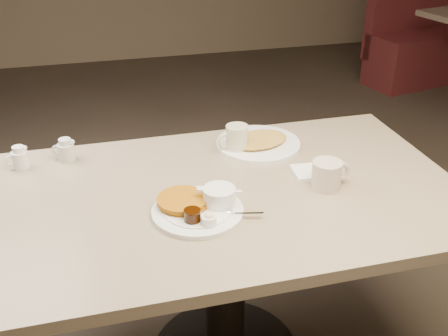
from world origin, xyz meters
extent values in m
cube|color=tan|center=(0.00, 0.00, 0.73)|extent=(1.50, 0.90, 0.04)
cylinder|color=black|center=(0.00, 0.00, 0.38)|extent=(0.14, 0.14, 0.69)
cylinder|color=white|center=(-0.11, -0.11, 0.76)|extent=(0.35, 0.35, 0.01)
cylinder|color=white|center=(-0.11, -0.11, 0.77)|extent=(0.26, 0.26, 0.00)
cylinder|color=#B06A0C|center=(-0.15, -0.07, 0.77)|extent=(0.20, 0.20, 0.01)
cylinder|color=#B06A0C|center=(-0.15, -0.07, 0.78)|extent=(0.19, 0.19, 0.01)
cylinder|color=white|center=(-0.05, -0.10, 0.79)|extent=(0.12, 0.12, 0.05)
cube|color=white|center=(-0.10, -0.08, 0.81)|extent=(0.02, 0.02, 0.01)
cube|color=white|center=(0.01, -0.12, 0.81)|extent=(0.02, 0.02, 0.01)
ellipsoid|color=white|center=(-0.05, -0.09, 0.81)|extent=(0.05, 0.05, 0.03)
ellipsoid|color=white|center=(-0.03, -0.11, 0.81)|extent=(0.05, 0.05, 0.02)
cylinder|color=black|center=(-0.14, -0.16, 0.78)|extent=(0.06, 0.06, 0.04)
cylinder|color=white|center=(-0.10, -0.19, 0.78)|extent=(0.06, 0.06, 0.03)
ellipsoid|color=#FFF3B4|center=(-0.10, -0.19, 0.79)|extent=(0.03, 0.03, 0.02)
cube|color=white|center=(0.01, -0.17, 0.77)|extent=(0.11, 0.03, 0.00)
ellipsoid|color=white|center=(-0.03, -0.14, 0.77)|extent=(0.04, 0.03, 0.01)
cylinder|color=beige|center=(0.31, -0.06, 0.80)|extent=(0.11, 0.11, 0.09)
cylinder|color=black|center=(0.31, -0.06, 0.83)|extent=(0.09, 0.09, 0.01)
torus|color=beige|center=(0.37, -0.05, 0.80)|extent=(0.07, 0.02, 0.07)
cube|color=white|center=(0.31, 0.02, 0.76)|extent=(0.14, 0.11, 0.02)
cylinder|color=beige|center=(0.11, 0.25, 0.80)|extent=(0.09, 0.09, 0.10)
torus|color=beige|center=(0.06, 0.25, 0.80)|extent=(0.06, 0.02, 0.06)
cylinder|color=white|center=(-0.63, 0.32, 0.78)|extent=(0.06, 0.06, 0.06)
cylinder|color=white|center=(-0.63, 0.32, 0.82)|extent=(0.04, 0.04, 0.02)
cone|color=white|center=(-0.61, 0.33, 0.82)|extent=(0.02, 0.02, 0.02)
torus|color=white|center=(-0.66, 0.31, 0.79)|extent=(0.04, 0.02, 0.04)
cylinder|color=silver|center=(-0.48, 0.34, 0.78)|extent=(0.07, 0.07, 0.06)
cylinder|color=silver|center=(-0.48, 0.34, 0.82)|extent=(0.05, 0.05, 0.02)
cone|color=silver|center=(-0.46, 0.33, 0.82)|extent=(0.02, 0.02, 0.02)
torus|color=silver|center=(-0.51, 0.35, 0.79)|extent=(0.04, 0.02, 0.04)
cylinder|color=white|center=(0.20, 0.28, 0.76)|extent=(0.38, 0.38, 0.01)
ellipsoid|color=gold|center=(0.20, 0.28, 0.78)|extent=(0.26, 0.21, 0.02)
cube|color=maroon|center=(2.56, 2.65, 0.23)|extent=(1.16, 0.63, 0.45)
cube|color=maroon|center=(2.53, 2.83, 0.67)|extent=(1.10, 0.33, 0.90)
camera|label=1|loc=(-0.36, -1.38, 1.61)|focal=42.13mm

